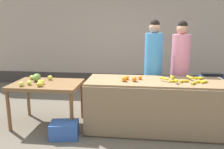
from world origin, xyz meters
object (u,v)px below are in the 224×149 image
Objects in this scene: produce_crate at (64,130)px; produce_sack at (101,99)px; vendor_woman_blue_shirt at (153,69)px; vendor_woman_pink_shirt at (180,70)px; parked_motorcycle at (216,86)px.

produce_sack is at bearing 71.86° from produce_crate.
vendor_woman_blue_shirt is 3.56× the size of produce_sack.
vendor_woman_pink_shirt is (0.50, 0.03, -0.01)m from vendor_woman_blue_shirt.
vendor_woman_blue_shirt reaches higher than vendor_woman_pink_shirt.
produce_sack is at bearing 175.03° from vendor_woman_blue_shirt.
parked_motorcycle is at bearing 31.32° from vendor_woman_blue_shirt.
vendor_woman_pink_shirt is 1.41m from parked_motorcycle.
vendor_woman_blue_shirt is 4.27× the size of produce_crate.
vendor_woman_pink_shirt is 2.39m from produce_crate.
produce_sack is (-2.52, -0.81, -0.14)m from parked_motorcycle.
parked_motorcycle is at bearing 34.56° from produce_crate.
vendor_woman_blue_shirt is at bearing 37.66° from produce_crate.
produce_crate is (-1.94, -1.14, -0.81)m from vendor_woman_pink_shirt.
parked_motorcycle is at bearing 41.72° from vendor_woman_pink_shirt.
vendor_woman_blue_shirt is 0.51m from vendor_woman_pink_shirt.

